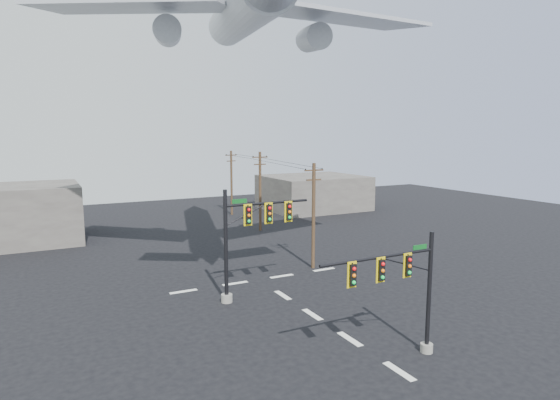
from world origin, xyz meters
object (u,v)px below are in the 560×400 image
signal_mast_near (405,290)px  airliner (242,12)px  utility_pole_b (260,190)px  utility_pole_c (231,181)px  utility_pole_a (313,214)px  signal_mast_far (247,238)px

signal_mast_near → airliner: bearing=95.4°
utility_pole_b → utility_pole_c: (1.02, 11.66, -0.13)m
utility_pole_b → airliner: airliner is taller
utility_pole_a → utility_pole_c: utility_pole_c is taller
utility_pole_a → airliner: airliner is taller
signal_mast_near → signal_mast_far: bearing=106.3°
signal_mast_far → utility_pole_a: utility_pole_a is taller
signal_mast_near → airliner: size_ratio=0.22×
signal_mast_far → utility_pole_a: bearing=28.9°
utility_pole_b → airliner: (-8.68, -15.69, 15.37)m
signal_mast_far → utility_pole_a: 9.03m
signal_mast_far → utility_pole_a: (7.90, 4.37, 0.35)m
utility_pole_a → airliner: 16.69m
utility_pole_c → utility_pole_b: bearing=-108.7°
utility_pole_b → utility_pole_c: 11.70m
utility_pole_c → airliner: airliner is taller
signal_mast_far → utility_pole_c: utility_pole_c is taller
utility_pole_a → signal_mast_near: bearing=-105.4°
signal_mast_far → utility_pole_b: (10.51, 20.53, 0.53)m
airliner → utility_pole_c: bearing=-4.4°
signal_mast_far → airliner: 16.72m
signal_mast_far → signal_mast_near: bearing=-73.7°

